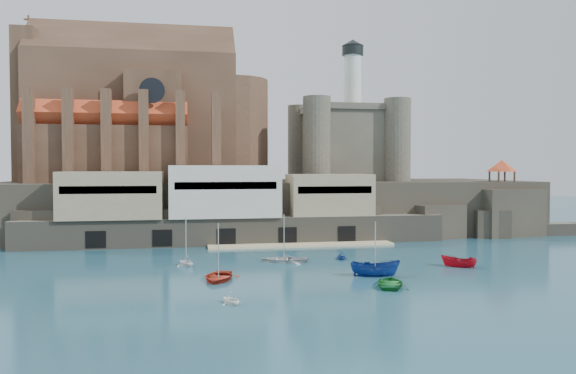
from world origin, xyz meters
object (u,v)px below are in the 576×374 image
(boat_0, at_px, (219,280))
(boat_2, at_px, (375,276))
(pavilion, at_px, (502,167))
(castle_keep, at_px, (346,140))
(church, at_px, (145,119))
(boat_1, at_px, (231,304))

(boat_0, xyz_separation_m, boat_2, (18.11, -1.08, 0.00))
(pavilion, relative_size, boat_2, 1.11)
(pavilion, distance_m, boat_2, 51.65)
(castle_keep, xyz_separation_m, boat_2, (-10.69, -49.20, -18.31))
(church, xyz_separation_m, pavilion, (66.13, -15.85, -9.40))
(boat_0, relative_size, boat_2, 1.09)
(church, relative_size, boat_2, 8.14)
(boat_0, height_order, boat_1, boat_0)
(castle_keep, distance_m, boat_2, 53.58)
(boat_1, relative_size, boat_2, 0.47)
(church, xyz_separation_m, boat_2, (29.51, -49.98, -22.13))
(pavilion, bearing_deg, boat_1, -140.70)
(church, relative_size, boat_0, 7.45)
(castle_keep, relative_size, boat_0, 4.64)
(castle_keep, relative_size, pavilion, 4.58)
(church, bearing_deg, castle_keep, -1.11)
(boat_0, bearing_deg, castle_keep, 74.30)
(church, height_order, boat_1, church)
(boat_0, bearing_deg, pavilion, 46.33)
(boat_0, height_order, boat_2, boat_0)
(boat_0, distance_m, boat_1, 11.34)
(church, distance_m, pavilion, 68.65)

